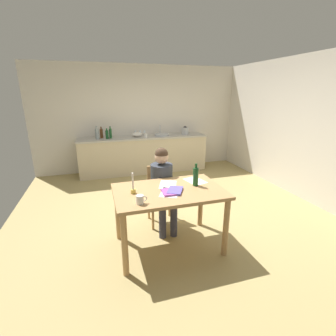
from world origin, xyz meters
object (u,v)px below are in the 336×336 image
bottle_wine_red (107,134)px  mixing_bowl (137,134)px  dining_table (169,199)px  candlestick (133,188)px  bottle_sauce (110,133)px  wine_glass_back_left (135,132)px  book_magazine (170,192)px  book_cookery (175,191)px  teacup_on_counter (146,136)px  chair_at_table (161,192)px  wine_bottle_on_table (196,176)px  coffee_mug (140,200)px  sink_unit (162,135)px  bottle_vinegar (101,133)px  bottle_oil (97,134)px  wine_glass_by_kettle (140,131)px  stovetop_kettle (185,131)px  person_seated (163,184)px  wine_glass_near_sink (145,131)px

bottle_wine_red → mixing_bowl: (0.72, 0.06, -0.05)m
dining_table → candlestick: candlestick is taller
bottle_sauce → wine_glass_back_left: bearing=14.7°
book_magazine → wine_glass_back_left: size_ratio=1.38×
book_cookery → teacup_on_counter: bearing=112.5°
chair_at_table → bottle_wine_red: (-0.62, 2.49, 0.51)m
wine_bottle_on_table → coffee_mug: bearing=-157.6°
dining_table → coffee_mug: bearing=-145.6°
chair_at_table → bottle_wine_red: bottle_wine_red is taller
book_cookery → sink_unit: size_ratio=0.69×
mixing_bowl → bottle_vinegar: bearing=176.3°
chair_at_table → bottle_oil: bearing=108.6°
mixing_bowl → wine_glass_by_kettle: wine_glass_by_kettle is taller
candlestick → dining_table: bearing=-2.9°
wine_bottle_on_table → mixing_bowl: bearing=93.6°
bottle_oil → wine_glass_by_kettle: (1.04, 0.18, -0.02)m
bottle_vinegar → bottle_wine_red: size_ratio=1.11×
coffee_mug → bottle_oil: (-0.37, 3.45, 0.18)m
dining_table → bottle_wine_red: bearing=99.8°
bottle_oil → mixing_bowl: size_ratio=1.21×
bottle_vinegar → stovetop_kettle: 2.09m
bottle_oil → mixing_bowl: bearing=2.9°
book_cookery → bottle_vinegar: (-0.72, 3.35, 0.20)m
book_cookery → wine_glass_by_kettle: (0.22, 3.43, 0.20)m
sink_unit → book_magazine: bearing=-103.8°
book_magazine → bottle_sauce: (-0.45, 3.29, 0.21)m
wine_glass_by_kettle → wine_glass_back_left: (-0.12, 0.00, 0.00)m
chair_at_table → teacup_on_counter: (0.28, 2.38, 0.46)m
person_seated → wine_bottle_on_table: bearing=-58.0°
candlestick → bottle_sauce: size_ratio=0.91×
book_magazine → bottle_sauce: bearing=100.2°
book_cookery → bottle_vinegar: bottle_vinegar is taller
wine_glass_by_kettle → coffee_mug: bearing=-100.6°
coffee_mug → sink_unit: 3.69m
sink_unit → stovetop_kettle: bearing=-0.4°
candlestick → sink_unit: sink_unit is taller
bottle_vinegar → wine_glass_by_kettle: bearing=4.6°
chair_at_table → bottle_wine_red: 2.62m
dining_table → book_cookery: 0.16m
coffee_mug → wine_glass_near_sink: size_ratio=0.78×
wine_glass_by_kettle → dining_table: bearing=-94.6°
dining_table → candlestick: (-0.43, 0.02, 0.19)m
dining_table → bottle_oil: bearing=103.7°
bottle_wine_red → dining_table: bearing=-80.2°
bottle_oil → chair_at_table: bearing=-71.4°
wine_bottle_on_table → wine_glass_by_kettle: (-0.10, 3.31, 0.09)m
chair_at_table → bottle_sauce: (-0.54, 2.52, 0.53)m
book_cookery → mixing_bowl: mixing_bowl is taller
book_cookery → wine_glass_back_left: wine_glass_back_left is taller
person_seated → wine_glass_by_kettle: bearing=85.9°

